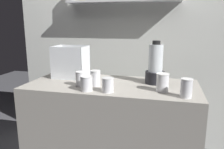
% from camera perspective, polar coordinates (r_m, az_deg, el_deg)
% --- Properties ---
extents(counter, '(1.40, 0.64, 0.90)m').
position_cam_1_polar(counter, '(2.04, 0.00, -14.72)').
color(counter, '#9E998E').
rests_on(counter, ground_plane).
extents(back_wall_unit, '(2.60, 0.24, 2.50)m').
position_cam_1_polar(back_wall_unit, '(2.56, 4.09, 9.95)').
color(back_wall_unit, silver).
rests_on(back_wall_unit, ground_plane).
extents(carrot_display_bin, '(0.29, 0.23, 0.29)m').
position_cam_1_polar(carrot_display_bin, '(2.13, -10.32, 1.69)').
color(carrot_display_bin, white).
rests_on(carrot_display_bin, counter).
extents(blender_pitcher, '(0.16, 0.16, 0.35)m').
position_cam_1_polar(blender_pitcher, '(1.90, 10.87, 1.91)').
color(blender_pitcher, black).
rests_on(blender_pitcher, counter).
extents(juice_cup_carrot_far_left, '(0.08, 0.08, 0.12)m').
position_cam_1_polar(juice_cup_carrot_far_left, '(1.82, -7.91, -1.28)').
color(juice_cup_carrot_far_left, white).
rests_on(juice_cup_carrot_far_left, counter).
extents(juice_cup_carrot_left, '(0.09, 0.09, 0.11)m').
position_cam_1_polar(juice_cup_carrot_left, '(1.68, -6.45, -2.37)').
color(juice_cup_carrot_left, white).
rests_on(juice_cup_carrot_left, counter).
extents(juice_cup_pomegranate_middle, '(0.08, 0.08, 0.13)m').
position_cam_1_polar(juice_cup_pomegranate_middle, '(1.81, -4.17, -1.17)').
color(juice_cup_pomegranate_middle, white).
rests_on(juice_cup_pomegranate_middle, counter).
extents(juice_cup_pomegranate_right, '(0.09, 0.09, 0.11)m').
position_cam_1_polar(juice_cup_pomegranate_right, '(1.64, -1.05, -2.83)').
color(juice_cup_pomegranate_right, white).
rests_on(juice_cup_pomegranate_right, counter).
extents(juice_cup_mango_far_right, '(0.09, 0.09, 0.13)m').
position_cam_1_polar(juice_cup_mango_far_right, '(1.70, 12.60, -2.12)').
color(juice_cup_mango_far_right, white).
rests_on(juice_cup_mango_far_right, counter).
extents(juice_cup_orange_rightmost, '(0.08, 0.08, 0.13)m').
position_cam_1_polar(juice_cup_orange_rightmost, '(1.60, 18.21, -3.58)').
color(juice_cup_orange_rightmost, white).
rests_on(juice_cup_orange_rightmost, counter).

